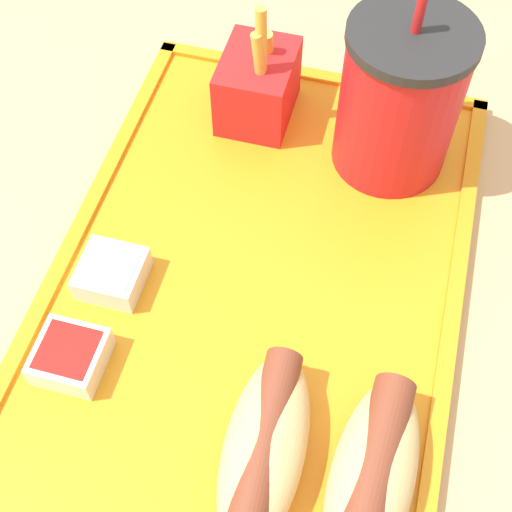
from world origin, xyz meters
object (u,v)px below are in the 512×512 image
at_px(fries_carton, 258,85).
at_px(sauce_cup_mayo, 112,273).
at_px(hot_dog_near, 265,447).
at_px(soda_cup, 400,99).
at_px(hot_dog_far, 373,476).
at_px(sauce_cup_ketchup, 70,356).

relative_size(fries_carton, sauce_cup_mayo, 2.60).
bearing_deg(sauce_cup_mayo, hot_dog_near, 54.83).
xyz_separation_m(soda_cup, hot_dog_near, (0.27, -0.03, -0.04)).
xyz_separation_m(hot_dog_far, hot_dog_near, (-0.00, -0.07, -0.00)).
bearing_deg(hot_dog_near, sauce_cup_mayo, -125.17).
height_order(sauce_cup_mayo, sauce_cup_ketchup, same).
height_order(hot_dog_near, sauce_cup_ketchup, hot_dog_near).
distance_m(fries_carton, sauce_cup_mayo, 0.20).
bearing_deg(sauce_cup_mayo, soda_cup, 134.80).
bearing_deg(hot_dog_near, sauce_cup_ketchup, -101.81).
xyz_separation_m(hot_dog_near, sauce_cup_mayo, (-0.10, -0.14, -0.01)).
relative_size(hot_dog_near, sauce_cup_mayo, 2.89).
bearing_deg(sauce_cup_mayo, fries_carton, 163.27).
xyz_separation_m(soda_cup, hot_dog_far, (0.27, 0.03, -0.04)).
bearing_deg(sauce_cup_ketchup, hot_dog_far, 81.88).
xyz_separation_m(fries_carton, sauce_cup_ketchup, (0.26, -0.06, -0.02)).
height_order(soda_cup, hot_dog_near, soda_cup).
distance_m(hot_dog_near, sauce_cup_mayo, 0.17).
height_order(hot_dog_far, fries_carton, fries_carton).
xyz_separation_m(hot_dog_far, sauce_cup_ketchup, (-0.03, -0.21, -0.01)).
bearing_deg(hot_dog_near, soda_cup, 172.90).
xyz_separation_m(hot_dog_far, sauce_cup_mayo, (-0.10, -0.21, -0.01)).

